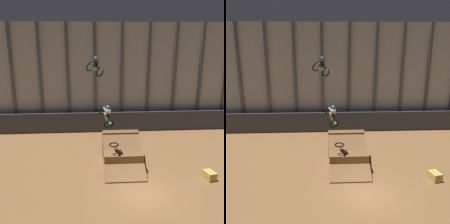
# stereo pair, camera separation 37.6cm
# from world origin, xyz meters

# --- Properties ---
(ground_plane) EXTENTS (60.00, 60.00, 0.00)m
(ground_plane) POSITION_xyz_m (0.00, 0.00, 0.00)
(ground_plane) COLOR brown
(arena_back_wall) EXTENTS (32.00, 0.40, 11.03)m
(arena_back_wall) POSITION_xyz_m (-0.00, 12.96, 5.51)
(arena_back_wall) COLOR #ADB2B7
(arena_back_wall) RESTS_ON ground_plane
(lower_barrier) EXTENTS (31.36, 0.20, 2.07)m
(lower_barrier) POSITION_xyz_m (0.00, 11.98, 1.04)
(lower_barrier) COLOR #383D47
(lower_barrier) RESTS_ON ground_plane
(dirt_ramp) EXTENTS (2.89, 4.47, 2.33)m
(dirt_ramp) POSITION_xyz_m (-0.85, 4.50, 0.79)
(dirt_ramp) COLOR brown
(dirt_ramp) RESTS_ON ground_plane
(rider_bike_left_air) EXTENTS (1.54, 1.75, 1.59)m
(rider_bike_left_air) POSITION_xyz_m (-2.79, 7.49, 7.13)
(rider_bike_left_air) COLOR black
(rider_bike_right_air) EXTENTS (1.12, 1.89, 1.69)m
(rider_bike_right_air) POSITION_xyz_m (-2.03, 3.85, 4.09)
(rider_bike_right_air) COLOR black
(hay_bale_trackside) EXTENTS (0.78, 1.01, 0.57)m
(hay_bale_trackside) POSITION_xyz_m (4.88, 1.63, 0.28)
(hay_bale_trackside) COLOR #CCB751
(hay_bale_trackside) RESTS_ON ground_plane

